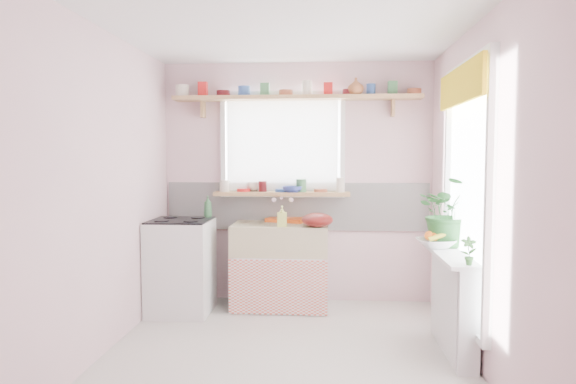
{
  "coord_description": "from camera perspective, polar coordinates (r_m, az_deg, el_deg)",
  "views": [
    {
      "loc": [
        0.31,
        -3.79,
        1.53
      ],
      "look_at": [
        -0.02,
        0.55,
        1.22
      ],
      "focal_mm": 32.0,
      "sensor_mm": 36.0,
      "label": 1
    }
  ],
  "objects": [
    {
      "name": "room",
      "position": [
        4.66,
        8.62,
        2.02
      ],
      "size": [
        3.2,
        3.2,
        3.2
      ],
      "color": "beige",
      "rests_on": "ground"
    },
    {
      "name": "sink_unit",
      "position": [
        5.22,
        -0.86,
        -8.12
      ],
      "size": [
        0.95,
        0.65,
        1.11
      ],
      "color": "white",
      "rests_on": "ground"
    },
    {
      "name": "cooker",
      "position": [
        5.15,
        -11.81,
        -8.05
      ],
      "size": [
        0.58,
        0.58,
        0.93
      ],
      "color": "white",
      "rests_on": "ground"
    },
    {
      "name": "radiator_ledge",
      "position": [
        4.26,
        17.93,
        -11.58
      ],
      "size": [
        0.22,
        0.95,
        0.78
      ],
      "color": "white",
      "rests_on": "ground"
    },
    {
      "name": "windowsill",
      "position": [
        5.3,
        -0.69,
        -0.19
      ],
      "size": [
        1.4,
        0.22,
        0.04
      ],
      "primitive_type": "cube",
      "color": "tan",
      "rests_on": "room"
    },
    {
      "name": "pine_shelf",
      "position": [
        5.3,
        0.93,
        10.42
      ],
      "size": [
        2.52,
        0.24,
        0.04
      ],
      "primitive_type": "cube",
      "color": "tan",
      "rests_on": "room"
    },
    {
      "name": "shelf_crockery",
      "position": [
        5.31,
        0.46,
        11.21
      ],
      "size": [
        2.47,
        0.11,
        0.12
      ],
      "color": "silver",
      "rests_on": "pine_shelf"
    },
    {
      "name": "sill_crockery",
      "position": [
        5.3,
        -0.88,
        0.62
      ],
      "size": [
        1.35,
        0.11,
        0.12
      ],
      "color": "silver",
      "rests_on": "windowsill"
    },
    {
      "name": "dish_tray",
      "position": [
        5.34,
        -0.01,
        -3.07
      ],
      "size": [
        0.47,
        0.41,
        0.04
      ],
      "primitive_type": "cube",
      "rotation": [
        0.0,
        0.0,
        -0.32
      ],
      "color": "#E55314",
      "rests_on": "sink_unit"
    },
    {
      "name": "colander",
      "position": [
        4.93,
        3.29,
        -3.12
      ],
      "size": [
        0.35,
        0.35,
        0.14
      ],
      "primitive_type": "ellipsoid",
      "rotation": [
        0.0,
        0.0,
        -0.18
      ],
      "color": "#5D1210",
      "rests_on": "sink_unit"
    },
    {
      "name": "jade_plant",
      "position": [
        4.48,
        17.46,
        -2.11
      ],
      "size": [
        0.53,
        0.46,
        0.58
      ],
      "primitive_type": "imported",
      "rotation": [
        0.0,
        0.0,
        -0.02
      ],
      "color": "#255D27",
      "rests_on": "radiator_ledge"
    },
    {
      "name": "fruit_bowl",
      "position": [
        4.41,
        16.11,
        -5.5
      ],
      "size": [
        0.35,
        0.35,
        0.07
      ],
      "primitive_type": "imported",
      "rotation": [
        0.0,
        0.0,
        0.18
      ],
      "color": "white",
      "rests_on": "radiator_ledge"
    },
    {
      "name": "herb_pot",
      "position": [
        3.78,
        19.44,
        -6.18
      ],
      "size": [
        0.11,
        0.08,
        0.2
      ],
      "primitive_type": "imported",
      "rotation": [
        0.0,
        0.0,
        -0.09
      ],
      "color": "#316729",
      "rests_on": "radiator_ledge"
    },
    {
      "name": "soap_bottle_sink",
      "position": [
        4.94,
        -0.67,
        -2.7
      ],
      "size": [
        0.1,
        0.1,
        0.2
      ],
      "primitive_type": "imported",
      "rotation": [
        0.0,
        0.0,
        0.06
      ],
      "color": "#C5CF5C",
      "rests_on": "sink_unit"
    },
    {
      "name": "sill_cup",
      "position": [
        5.39,
        -3.94,
        0.59
      ],
      "size": [
        0.12,
        0.12,
        0.1
      ],
      "primitive_type": "imported",
      "rotation": [
        0.0,
        0.0,
        0.0
      ],
      "color": "beige",
      "rests_on": "windowsill"
    },
    {
      "name": "sill_bowl",
      "position": [
        5.23,
        0.46,
        0.31
      ],
      "size": [
        0.21,
        0.21,
        0.06
      ],
      "primitive_type": "imported",
      "rotation": [
        0.0,
        0.0,
        0.04
      ],
      "color": "#3447A9",
      "rests_on": "windowsill"
    },
    {
      "name": "shelf_vase",
      "position": [
        5.25,
        7.54,
        11.57
      ],
      "size": [
        0.19,
        0.19,
        0.17
      ],
      "primitive_type": "imported",
      "rotation": [
        0.0,
        0.0,
        0.25
      ],
      "color": "#9B592F",
      "rests_on": "pine_shelf"
    },
    {
      "name": "cooker_bottle",
      "position": [
        5.22,
        -8.9,
        -1.6
      ],
      "size": [
        0.09,
        0.09,
        0.22
      ],
      "primitive_type": "imported",
      "rotation": [
        0.0,
        0.0,
        0.09
      ],
      "color": "#397344",
      "rests_on": "cooker"
    },
    {
      "name": "fruit",
      "position": [
        4.41,
        16.18,
        -4.71
      ],
      "size": [
        0.2,
        0.14,
        0.1
      ],
      "color": "orange",
      "rests_on": "fruit_bowl"
    }
  ]
}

